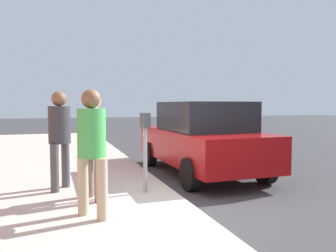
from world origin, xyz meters
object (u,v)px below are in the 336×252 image
Objects in this scene: pedestrian_at_meter at (93,137)px; parked_sedan_near at (201,138)px; pedestrian_bystander at (92,143)px; parking_officer at (60,132)px; parking_meter at (145,135)px.

pedestrian_at_meter is 3.40m from parked_sedan_near.
pedestrian_at_meter is 0.90m from pedestrian_bystander.
pedestrian_bystander is 0.40× the size of parked_sedan_near.
pedestrian_at_meter is at bearing -28.99° from parking_officer.
pedestrian_at_meter is at bearing 46.47° from pedestrian_bystander.
parking_officer is at bearing 102.74° from pedestrian_at_meter.
parking_officer reaches higher than parked_sedan_near.
pedestrian_at_meter is 0.99m from parking_officer.
parking_officer is 0.41× the size of parked_sedan_near.
pedestrian_at_meter is 0.97× the size of parking_officer.
parking_officer is (0.85, 0.52, 0.04)m from pedestrian_at_meter.
parking_meter is at bearing 3.83° from parking_officer.
parking_meter is at bearing -8.67° from pedestrian_at_meter.
parking_meter is 0.32× the size of parked_sedan_near.
pedestrian_at_meter reaches higher than parking_meter.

